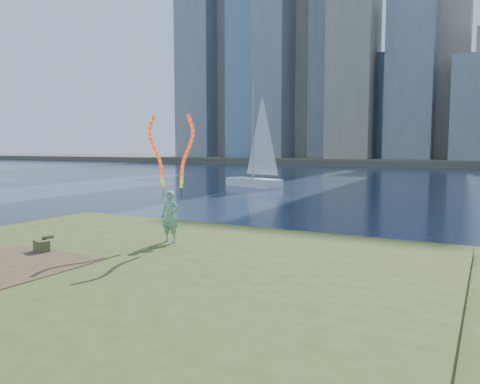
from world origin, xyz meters
The scene contains 7 objects.
ground centered at (0.00, 0.00, 0.00)m, with size 320.00×320.00×0.00m, color #17233A.
grassy_knoll centered at (0.00, -2.30, 0.34)m, with size 20.00×18.00×0.80m.
dirt_patch centered at (-2.20, -3.20, 0.81)m, with size 3.20×3.00×0.02m, color #47331E.
far_shore centered at (0.00, 95.00, 0.60)m, with size 320.00×40.00×1.20m, color #494436.
woman_with_ribbons centered at (-0.46, 0.58, 2.25)m, with size 1.97×0.39×3.85m.
canvas_bag centered at (-2.63, -1.93, 0.96)m, with size 0.48×0.54×0.40m.
sailboat centered at (-10.74, 26.74, 1.56)m, with size 5.89×3.84×9.06m.
Camera 1 is at (7.28, -9.82, 3.43)m, focal length 35.00 mm.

